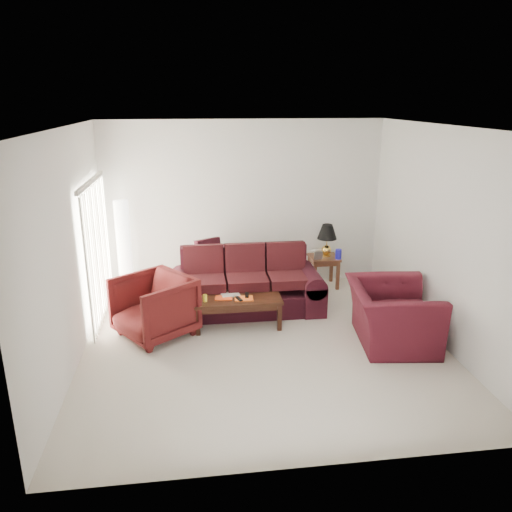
{
  "coord_description": "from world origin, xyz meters",
  "views": [
    {
      "loc": [
        -0.95,
        -6.3,
        3.34
      ],
      "look_at": [
        0.0,
        0.85,
        1.05
      ],
      "focal_mm": 35.0,
      "sensor_mm": 36.0,
      "label": 1
    }
  ],
  "objects": [
    {
      "name": "floor_lamp",
      "position": [
        -2.11,
        2.1,
        0.87
      ],
      "size": [
        0.31,
        0.31,
        1.74
      ],
      "primitive_type": null,
      "rotation": [
        0.0,
        0.0,
        0.12
      ],
      "color": "white",
      "rests_on": "ground"
    },
    {
      "name": "coffee_table",
      "position": [
        -0.31,
        0.7,
        0.23
      ],
      "size": [
        1.4,
        0.82,
        0.46
      ],
      "primitive_type": null,
      "rotation": [
        0.0,
        0.0,
        0.12
      ],
      "color": "black",
      "rests_on": "ground"
    },
    {
      "name": "magazine_orange",
      "position": [
        -0.22,
        0.59,
        0.47
      ],
      "size": [
        0.28,
        0.22,
        0.02
      ],
      "primitive_type": "cube",
      "rotation": [
        0.0,
        0.0,
        -0.05
      ],
      "color": "orange",
      "rests_on": "coffee_table"
    },
    {
      "name": "table_lamp",
      "position": [
        1.48,
        2.18,
        0.87
      ],
      "size": [
        0.44,
        0.44,
        0.6
      ],
      "primitive_type": null,
      "rotation": [
        0.0,
        0.0,
        0.29
      ],
      "color": "gold",
      "rests_on": "end_table"
    },
    {
      "name": "picture_frame",
      "position": [
        1.3,
        2.28,
        0.66
      ],
      "size": [
        0.21,
        0.23,
        0.06
      ],
      "primitive_type": "cube",
      "rotation": [
        1.36,
        0.0,
        0.51
      ],
      "color": "white",
      "rests_on": "end_table"
    },
    {
      "name": "armchair_right",
      "position": [
        1.8,
        -0.16,
        0.42
      ],
      "size": [
        1.29,
        1.43,
        0.85
      ],
      "primitive_type": "imported",
      "rotation": [
        0.0,
        0.0,
        1.45
      ],
      "color": "#400E18",
      "rests_on": "ground"
    },
    {
      "name": "clock",
      "position": [
        1.29,
        2.02,
        0.64
      ],
      "size": [
        0.15,
        0.06,
        0.14
      ],
      "primitive_type": "cube",
      "rotation": [
        0.0,
        0.0,
        0.08
      ],
      "color": "#B8B9BD",
      "rests_on": "end_table"
    },
    {
      "name": "sofa",
      "position": [
        -0.11,
        1.22,
        0.5
      ],
      "size": [
        2.53,
        1.24,
        1.01
      ],
      "primitive_type": null,
      "rotation": [
        0.0,
        0.0,
        -0.07
      ],
      "color": "black",
      "rests_on": "ground"
    },
    {
      "name": "magazine_white",
      "position": [
        -0.41,
        0.77,
        0.47
      ],
      "size": [
        0.3,
        0.24,
        0.02
      ],
      "primitive_type": "cube",
      "rotation": [
        0.0,
        0.0,
        0.13
      ],
      "color": "beige",
      "rests_on": "coffee_table"
    },
    {
      "name": "end_table",
      "position": [
        1.43,
        2.15,
        0.28
      ],
      "size": [
        0.53,
        0.53,
        0.57
      ],
      "primitive_type": null,
      "rotation": [
        0.0,
        0.0,
        -0.02
      ],
      "color": "brown",
      "rests_on": "ground"
    },
    {
      "name": "blinds",
      "position": [
        -2.42,
        1.3,
        1.08
      ],
      "size": [
        0.1,
        2.0,
        2.16
      ],
      "primitive_type": "cube",
      "color": "silver",
      "rests_on": "ground"
    },
    {
      "name": "blue_canister",
      "position": [
        1.65,
        1.99,
        0.66
      ],
      "size": [
        0.13,
        0.13,
        0.18
      ],
      "primitive_type": "cylinder",
      "rotation": [
        0.0,
        0.0,
        -0.15
      ],
      "color": "#1D1AAA",
      "rests_on": "end_table"
    },
    {
      "name": "remote_a",
      "position": [
        -0.3,
        0.55,
        0.49
      ],
      "size": [
        0.1,
        0.18,
        0.02
      ],
      "primitive_type": "cube",
      "rotation": [
        0.0,
        0.0,
        0.31
      ],
      "color": "black",
      "rests_on": "coffee_table"
    },
    {
      "name": "yellow_glass",
      "position": [
        -0.8,
        0.57,
        0.52
      ],
      "size": [
        0.06,
        0.06,
        0.11
      ],
      "primitive_type": "cylinder",
      "rotation": [
        0.0,
        0.0,
        -0.01
      ],
      "color": "yellow",
      "rests_on": "coffee_table"
    },
    {
      "name": "floor",
      "position": [
        0.0,
        0.0,
        0.0
      ],
      "size": [
        5.0,
        5.0,
        0.0
      ],
      "primitive_type": "plane",
      "color": "silver",
      "rests_on": "ground"
    },
    {
      "name": "throw_pillow",
      "position": [
        -0.67,
        2.08,
        0.78
      ],
      "size": [
        0.5,
        0.41,
        0.47
      ],
      "primitive_type": "cube",
      "rotation": [
        -0.21,
        0.0,
        0.49
      ],
      "color": "black",
      "rests_on": "sofa"
    },
    {
      "name": "magazine_red",
      "position": [
        -0.52,
        0.65,
        0.47
      ],
      "size": [
        0.28,
        0.22,
        0.01
      ],
      "primitive_type": "cube",
      "rotation": [
        0.0,
        0.0,
        -0.13
      ],
      "color": "red",
      "rests_on": "coffee_table"
    },
    {
      "name": "remote_b",
      "position": [
        -0.16,
        0.68,
        0.49
      ],
      "size": [
        0.08,
        0.19,
        0.02
      ],
      "primitive_type": "cube",
      "rotation": [
        0.0,
        0.0,
        -0.11
      ],
      "color": "black",
      "rests_on": "coffee_table"
    },
    {
      "name": "armchair_left",
      "position": [
        -1.54,
        0.5,
        0.45
      ],
      "size": [
        1.38,
        1.37,
        0.91
      ],
      "primitive_type": "imported",
      "rotation": [
        0.0,
        0.0,
        -0.93
      ],
      "color": "#491011",
      "rests_on": "ground"
    }
  ]
}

